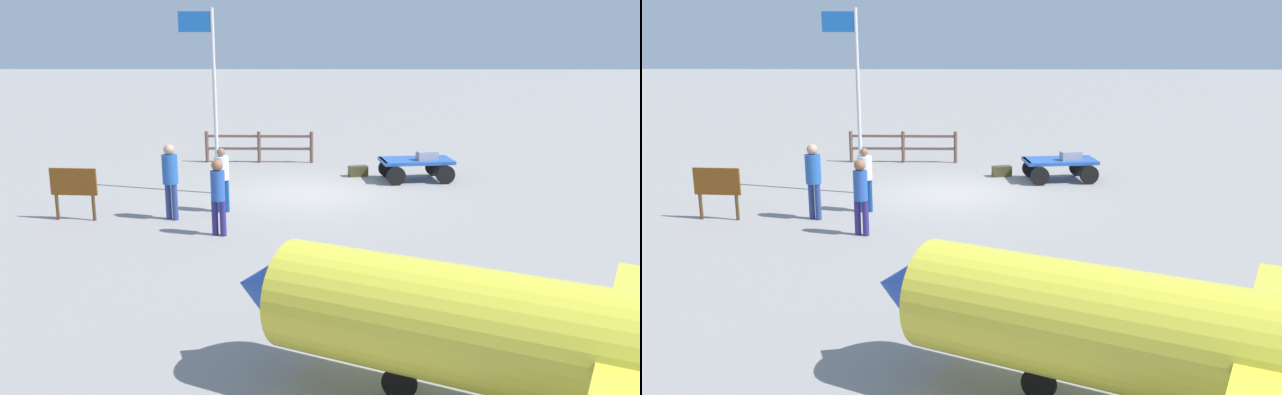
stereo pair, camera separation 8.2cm
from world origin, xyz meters
The scene contains 11 objects.
ground_plane centered at (0.00, 0.00, 0.00)m, with size 120.00×120.00×0.00m, color gray.
luggage_cart centered at (-3.15, -1.66, 0.48)m, with size 2.26×1.55×0.66m.
suitcase_maroon centered at (-3.47, -1.53, 0.78)m, with size 0.67×0.44×0.25m.
suitcase_dark centered at (-1.46, -2.24, 0.16)m, with size 0.64×0.43×0.32m.
worker_lead centered at (2.12, 2.03, 0.95)m, with size 0.38×0.38×1.61m.
worker_trailing centered at (3.23, 2.73, 1.09)m, with size 0.50×0.50×1.83m.
worker_supervisor centered at (1.90, 4.03, 0.99)m, with size 0.40×0.40×1.71m.
airplane_near centered at (-3.59, 11.98, 1.15)m, with size 9.14×5.69×3.04m.
flagpole centered at (2.64, 0.07, 2.95)m, with size 0.95×0.10×5.00m.
signboard centered at (5.52, 2.81, 0.84)m, with size 1.13×0.15×1.26m.
wooden_fence centered at (1.83, -4.45, 0.62)m, with size 3.70×0.18×1.07m.
Camera 2 is at (-0.55, 18.44, 4.45)m, focal length 38.16 mm.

